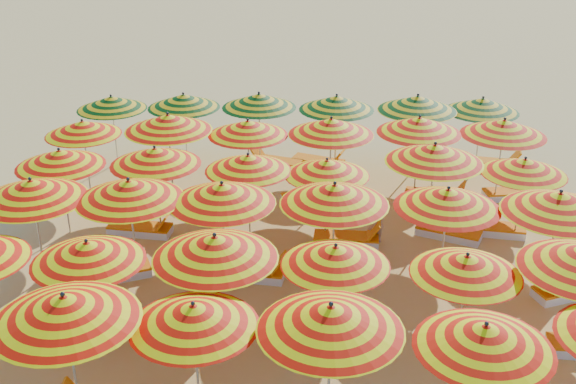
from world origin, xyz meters
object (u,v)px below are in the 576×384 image
(umbrella_8, at_px, (215,247))
(lounger_18, at_px, (493,164))
(umbrella_7, at_px, (87,252))
(umbrella_16, at_px, (448,199))
(umbrella_2, at_px, (194,316))
(lounger_12, at_px, (491,228))
(lounger_11, at_px, (447,232))
(lounger_13, at_px, (312,196))
(umbrella_13, at_px, (129,190))
(umbrella_3, at_px, (331,318))
(umbrella_24, at_px, (83,128))
(umbrella_29, at_px, (504,128))
(umbrella_17, at_px, (559,203))
(lounger_9, at_px, (142,229))
(umbrella_35, at_px, (482,105))
(umbrella_19, at_px, (155,156))
(lounger_17, at_px, (320,162))
(umbrella_15, at_px, (335,194))
(umbrella_33, at_px, (337,103))
(umbrella_20, at_px, (248,163))
(umbrella_12, at_px, (32,190))
(lounger_3, at_px, (77,331))
(umbrella_31, at_px, (184,101))
(lounger_10, at_px, (348,239))
(umbrella_23, at_px, (524,167))
(umbrella_9, at_px, (336,256))
(umbrella_25, at_px, (168,123))
(lounger_4, at_px, (304,337))
(lounger_14, at_px, (435,197))
(umbrella_27, at_px, (331,127))
(umbrella_10, at_px, (467,265))
(umbrella_28, at_px, (419,125))
(lounger_8, at_px, (567,290))
(lounger_16, at_px, (275,162))
(lounger_15, at_px, (514,193))
(umbrella_1, at_px, (65,309))
(umbrella_18, at_px, (60,158))
(umbrella_26, at_px, (248,128))
(umbrella_14, at_px, (222,194))
(umbrella_30, at_px, (112,103))
(umbrella_22, at_px, (435,154))
(beachgoer_a, at_px, (376,220))
(lounger_7, at_px, (251,272))
(lounger_6, at_px, (113,273))
(beachgoer_b, at_px, (216,194))
(umbrella_21, at_px, (327,168))

(umbrella_8, relative_size, lounger_18, 1.79)
(umbrella_7, height_order, umbrella_16, umbrella_16)
(umbrella_2, bearing_deg, lounger_12, 47.78)
(lounger_11, height_order, lounger_13, same)
(umbrella_2, bearing_deg, umbrella_13, 116.51)
(umbrella_3, xyz_separation_m, umbrella_24, (-7.27, 9.68, -0.25))
(umbrella_24, relative_size, umbrella_29, 0.91)
(umbrella_17, relative_size, lounger_9, 1.66)
(umbrella_16, relative_size, umbrella_35, 1.25)
(umbrella_19, bearing_deg, umbrella_17, -15.12)
(lounger_17, relative_size, lounger_18, 1.01)
(umbrella_15, height_order, lounger_11, umbrella_15)
(umbrella_7, bearing_deg, umbrella_33, 62.81)
(umbrella_20, xyz_separation_m, lounger_12, (6.50, 0.48, -1.96))
(umbrella_7, bearing_deg, umbrella_15, 27.56)
(umbrella_12, bearing_deg, lounger_3, -56.41)
(umbrella_31, bearing_deg, lounger_10, -45.24)
(umbrella_15, xyz_separation_m, umbrella_23, (4.89, 2.59, -0.28))
(umbrella_9, relative_size, lounger_17, 1.55)
(umbrella_25, bearing_deg, lounger_4, -59.12)
(umbrella_8, relative_size, lounger_14, 1.77)
(umbrella_8, bearing_deg, lounger_4, 6.32)
(lounger_18, bearing_deg, umbrella_27, -142.82)
(umbrella_10, distance_m, umbrella_28, 7.54)
(lounger_8, bearing_deg, umbrella_12, -22.83)
(umbrella_10, distance_m, umbrella_23, 5.62)
(umbrella_10, xyz_separation_m, lounger_16, (-4.44, 9.73, -1.91))
(umbrella_9, xyz_separation_m, umbrella_35, (4.68, 9.67, 0.12))
(umbrella_17, relative_size, lounger_3, 1.64)
(umbrella_23, distance_m, lounger_3, 11.62)
(umbrella_13, bearing_deg, umbrella_31, 91.00)
(umbrella_2, relative_size, lounger_15, 1.50)
(umbrella_1, bearing_deg, umbrella_18, 110.03)
(umbrella_8, xyz_separation_m, umbrella_26, (-0.14, 7.40, -0.16))
(umbrella_26, distance_m, lounger_10, 4.53)
(umbrella_24, relative_size, lounger_12, 1.32)
(umbrella_7, height_order, umbrella_14, umbrella_14)
(lounger_8, bearing_deg, umbrella_30, -52.91)
(umbrella_26, relative_size, lounger_16, 1.52)
(umbrella_22, distance_m, umbrella_25, 7.61)
(lounger_10, distance_m, beachgoer_a, 0.88)
(umbrella_18, relative_size, lounger_7, 1.38)
(lounger_8, bearing_deg, lounger_6, -23.29)
(lounger_6, height_order, beachgoer_b, beachgoer_b)
(umbrella_27, bearing_deg, umbrella_17, -44.38)
(umbrella_8, bearing_deg, umbrella_19, 114.95)
(lounger_10, distance_m, lounger_15, 5.92)
(umbrella_22, relative_size, lounger_9, 1.87)
(umbrella_2, distance_m, umbrella_21, 7.19)
(umbrella_1, height_order, umbrella_33, umbrella_1)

